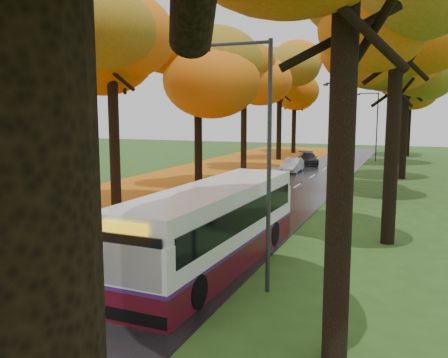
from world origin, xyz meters
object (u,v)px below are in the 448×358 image
Objects in this scene: car_dark at (308,159)px; streetlamp_far at (375,121)px; streetlamp_near at (262,147)px; car_white at (273,175)px; car_silver at (293,165)px; streetlamp_mid at (351,126)px; bus at (215,224)px.

streetlamp_far is at bearing 29.08° from car_dark.
car_white is at bearing 105.10° from streetlamp_near.
car_white is at bearing -90.21° from car_silver.
streetlamp_near is at bearing -78.61° from car_silver.
streetlamp_far is 2.24× the size of car_white.
streetlamp_mid is at bearing -90.00° from streetlamp_far.
streetlamp_mid reaches higher than bus.
car_silver is (-6.30, 30.03, -4.00)m from streetlamp_near.
streetlamp_mid is 1.71× the size of car_dark.
car_silver is at bearing 128.10° from streetlamp_mid.
car_silver is 0.88× the size of car_dark.
bus is 21.87m from car_white.
streetlamp_near and streetlamp_far have the same top height.
streetlamp_far is 1.95× the size of car_silver.
streetlamp_mid is 0.69× the size of bus.
car_dark is (-6.30, -6.97, -4.00)m from streetlamp_far.
car_silver is (-6.30, -13.97, -4.00)m from streetlamp_far.
streetlamp_near is 1.71× the size of car_dark.
car_dark is (-6.30, 15.03, -4.00)m from streetlamp_mid.
streetlamp_far is 22.08m from car_white.
streetlamp_near is 37.77m from car_dark.
streetlamp_near reaches higher than car_dark.
car_white is at bearing -108.72° from car_dark.
streetlamp_mid is 16.78m from car_dark.
streetlamp_near is at bearing -99.19° from car_dark.
car_dark reaches higher than car_silver.
bus is 28.58m from car_silver.
streetlamp_mid is 1.95× the size of car_silver.
streetlamp_near and streetlamp_mid have the same top height.
bus is at bearing 143.54° from streetlamp_near.
car_dark is at bearing 99.65° from streetlamp_near.
streetlamp_far is 42.44m from bus.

